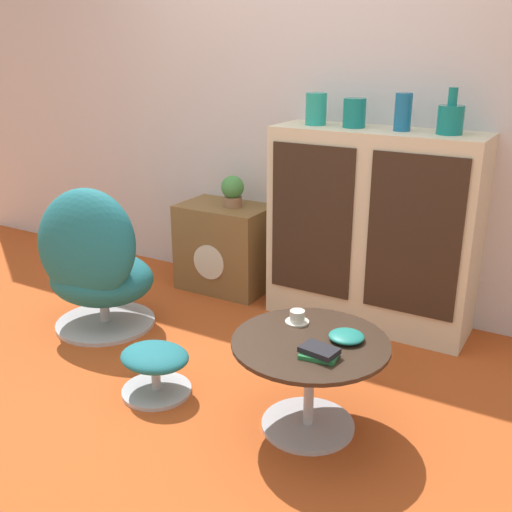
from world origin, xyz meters
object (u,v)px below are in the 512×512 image
egg_chair (94,264)px  potted_plant (233,190)px  teacup (297,318)px  sideboard (372,229)px  vase_inner_left (354,113)px  vase_inner_right (403,112)px  ottoman (155,364)px  vase_rightmost (451,118)px  tv_console (225,247)px  bowl (346,336)px  coffee_table (310,369)px  book_stack (319,352)px  vase_leftmost (316,109)px

egg_chair → potted_plant: (0.36, 0.92, 0.29)m
teacup → sideboard: bearing=92.0°
vase_inner_left → vase_inner_right: vase_inner_right is taller
sideboard → vase_inner_right: (0.13, 0.00, 0.67)m
ottoman → vase_rightmost: 1.94m
vase_inner_right → potted_plant: bearing=-180.0°
tv_console → ottoman: bearing=-71.3°
sideboard → bowl: 1.13m
coffee_table → sideboard: bearing=98.0°
egg_chair → vase_rightmost: vase_rightmost is taller
vase_inner_right → book_stack: vase_inner_right is taller
ottoman → book_stack: book_stack is taller
sideboard → vase_leftmost: 0.77m
bowl → potted_plant: bearing=139.0°
sideboard → ottoman: bearing=-114.6°
ottoman → teacup: (0.62, 0.25, 0.29)m
vase_inner_left → potted_plant: vase_inner_left is taller
coffee_table → book_stack: size_ratio=4.18×
vase_inner_right → coffee_table: bearing=-88.2°
sideboard → coffee_table: size_ratio=1.78×
vase_rightmost → bowl: size_ratio=1.58×
vase_leftmost → teacup: (0.42, -1.04, -0.80)m
egg_chair → potted_plant: size_ratio=4.27×
tv_console → egg_chair: size_ratio=0.68×
tv_console → ottoman: tv_console is taller
sideboard → vase_inner_left: bearing=178.5°
egg_chair → vase_inner_right: 1.91m
teacup → book_stack: (0.21, -0.24, -0.00)m
tv_console → vase_rightmost: vase_rightmost is taller
tv_console → bowl: 1.71m
teacup → coffee_table: bearing=-45.6°
ottoman → coffee_table: size_ratio=0.51×
teacup → vase_inner_left: bearing=100.0°
egg_chair → teacup: 1.36m
potted_plant → book_stack: bearing=-46.5°
tv_console → vase_inner_left: 1.29m
vase_inner_right → book_stack: 1.52m
coffee_table → vase_leftmost: size_ratio=3.70×
ottoman → teacup: 0.73m
vase_inner_right → teacup: size_ratio=1.85×
teacup → vase_inner_right: bearing=85.0°
vase_inner_left → book_stack: (0.40, -1.28, -0.79)m
coffee_table → vase_inner_right: size_ratio=3.36×
ottoman → vase_inner_left: size_ratio=2.14×
vase_leftmost → vase_inner_right: bearing=0.0°
ottoman → vase_leftmost: size_ratio=1.90×
vase_leftmost → vase_inner_right: size_ratio=0.91×
coffee_table → bowl: (0.13, 0.08, 0.15)m
ottoman → vase_rightmost: size_ratio=1.45×
tv_console → vase_leftmost: size_ratio=3.32×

